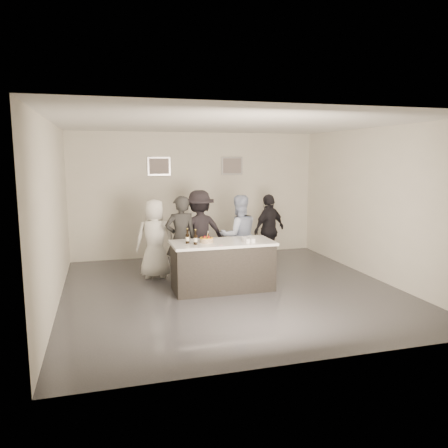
# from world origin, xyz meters

# --- Properties ---
(floor) EXTENTS (6.00, 6.00, 0.00)m
(floor) POSITION_xyz_m (0.00, 0.00, 0.00)
(floor) COLOR #3D3D42
(floor) RESTS_ON ground
(ceiling) EXTENTS (6.00, 6.00, 0.00)m
(ceiling) POSITION_xyz_m (0.00, 0.00, 3.00)
(ceiling) COLOR white
(wall_back) EXTENTS (6.00, 0.04, 3.00)m
(wall_back) POSITION_xyz_m (0.00, 3.00, 1.50)
(wall_back) COLOR silver
(wall_back) RESTS_ON ground
(wall_front) EXTENTS (6.00, 0.04, 3.00)m
(wall_front) POSITION_xyz_m (0.00, -3.00, 1.50)
(wall_front) COLOR silver
(wall_front) RESTS_ON ground
(wall_left) EXTENTS (0.04, 6.00, 3.00)m
(wall_left) POSITION_xyz_m (-3.00, 0.00, 1.50)
(wall_left) COLOR silver
(wall_left) RESTS_ON ground
(wall_right) EXTENTS (0.04, 6.00, 3.00)m
(wall_right) POSITION_xyz_m (3.00, 0.00, 1.50)
(wall_right) COLOR silver
(wall_right) RESTS_ON ground
(picture_left) EXTENTS (0.54, 0.04, 0.44)m
(picture_left) POSITION_xyz_m (-0.90, 2.97, 2.20)
(picture_left) COLOR #B2B2B7
(picture_left) RESTS_ON wall_back
(picture_right) EXTENTS (0.54, 0.04, 0.44)m
(picture_right) POSITION_xyz_m (0.90, 2.97, 2.20)
(picture_right) COLOR #B2B2B7
(picture_right) RESTS_ON wall_back
(bar_counter) EXTENTS (1.86, 0.86, 0.90)m
(bar_counter) POSITION_xyz_m (-0.15, 0.06, 0.45)
(bar_counter) COLOR white
(bar_counter) RESTS_ON ground
(cake) EXTENTS (0.24, 0.24, 0.08)m
(cake) POSITION_xyz_m (-0.45, 0.06, 0.94)
(cake) COLOR #FFAB1A
(cake) RESTS_ON bar_counter
(beer_bottle_a) EXTENTS (0.07, 0.07, 0.26)m
(beer_bottle_a) POSITION_xyz_m (-0.80, 0.06, 1.03)
(beer_bottle_a) COLOR black
(beer_bottle_a) RESTS_ON bar_counter
(beer_bottle_b) EXTENTS (0.07, 0.07, 0.26)m
(beer_bottle_b) POSITION_xyz_m (-0.68, -0.08, 1.03)
(beer_bottle_b) COLOR black
(beer_bottle_b) RESTS_ON bar_counter
(tumbler_cluster) EXTENTS (0.19, 0.30, 0.08)m
(tumbler_cluster) POSITION_xyz_m (0.30, -0.07, 0.94)
(tumbler_cluster) COLOR orange
(tumbler_cluster) RESTS_ON bar_counter
(candles) EXTENTS (0.24, 0.08, 0.01)m
(candles) POSITION_xyz_m (-0.37, -0.30, 0.90)
(candles) COLOR pink
(candles) RESTS_ON bar_counter
(person_main_black) EXTENTS (0.64, 0.45, 1.68)m
(person_main_black) POSITION_xyz_m (-0.78, 0.83, 0.84)
(person_main_black) COLOR #242424
(person_main_black) RESTS_ON ground
(person_main_blue) EXTENTS (0.82, 0.65, 1.66)m
(person_main_blue) POSITION_xyz_m (0.43, 0.91, 0.83)
(person_main_blue) COLOR #9FAED0
(person_main_blue) RESTS_ON ground
(person_guest_left) EXTENTS (0.84, 0.60, 1.60)m
(person_guest_left) POSITION_xyz_m (-1.24, 1.22, 0.80)
(person_guest_left) COLOR white
(person_guest_left) RESTS_ON ground
(person_guest_right) EXTENTS (1.01, 0.79, 1.60)m
(person_guest_right) POSITION_xyz_m (1.36, 1.58, 0.80)
(person_guest_right) COLOR black
(person_guest_right) RESTS_ON ground
(person_guest_back) EXTENTS (1.20, 0.79, 1.74)m
(person_guest_back) POSITION_xyz_m (-0.29, 1.37, 0.87)
(person_guest_back) COLOR black
(person_guest_back) RESTS_ON ground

